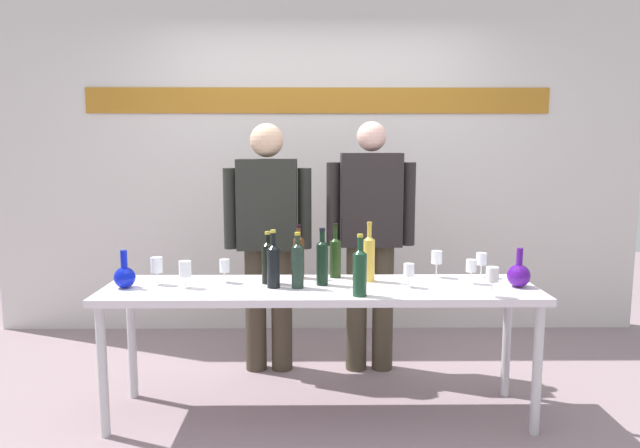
{
  "coord_description": "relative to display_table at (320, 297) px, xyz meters",
  "views": [
    {
      "loc": [
        -0.03,
        -3.06,
        1.5
      ],
      "look_at": [
        0.0,
        0.15,
        1.07
      ],
      "focal_mm": 32.07,
      "sensor_mm": 36.0,
      "label": 1
    }
  ],
  "objects": [
    {
      "name": "wine_bottle_3",
      "position": [
        -0.29,
        0.07,
        0.19
      ],
      "size": [
        0.07,
        0.07,
        0.29
      ],
      "color": "black",
      "rests_on": "display_table"
    },
    {
      "name": "wine_glass_right_4",
      "position": [
        0.95,
        0.21,
        0.17
      ],
      "size": [
        0.06,
        0.06,
        0.15
      ],
      "color": "white",
      "rests_on": "display_table"
    },
    {
      "name": "wine_glass_right_0",
      "position": [
        0.48,
        -0.03,
        0.15
      ],
      "size": [
        0.06,
        0.06,
        0.13
      ],
      "color": "white",
      "rests_on": "display_table"
    },
    {
      "name": "decanter_blue_left",
      "position": [
        -1.06,
        -0.03,
        0.13
      ],
      "size": [
        0.12,
        0.12,
        0.21
      ],
      "color": "#0A19C0",
      "rests_on": "display_table"
    },
    {
      "name": "decanter_blue_right",
      "position": [
        1.08,
        -0.03,
        0.13
      ],
      "size": [
        0.13,
        0.13,
        0.22
      ],
      "color": "#471182",
      "rests_on": "display_table"
    },
    {
      "name": "display_table",
      "position": [
        0.0,
        0.0,
        0.0
      ],
      "size": [
        2.37,
        0.58,
        0.74
      ],
      "color": "silver",
      "rests_on": "ground"
    },
    {
      "name": "wine_glass_left_1",
      "position": [
        -0.91,
        0.05,
        0.17
      ],
      "size": [
        0.07,
        0.07,
        0.15
      ],
      "color": "white",
      "rests_on": "display_table"
    },
    {
      "name": "presenter_right",
      "position": [
        0.34,
        0.67,
        0.27
      ],
      "size": [
        0.58,
        0.22,
        1.66
      ],
      "color": "#42392A",
      "rests_on": "ground"
    },
    {
      "name": "presenter_left",
      "position": [
        -0.34,
        0.67,
        0.26
      ],
      "size": [
        0.58,
        0.22,
        1.65
      ],
      "color": "#3D3427",
      "rests_on": "ground"
    },
    {
      "name": "wine_glass_left_2",
      "position": [
        -0.54,
        0.09,
        0.15
      ],
      "size": [
        0.06,
        0.06,
        0.13
      ],
      "color": "white",
      "rests_on": "display_table"
    },
    {
      "name": "wine_bottle_7",
      "position": [
        0.28,
        0.12,
        0.2
      ],
      "size": [
        0.07,
        0.07,
        0.34
      ],
      "color": "gold",
      "rests_on": "display_table"
    },
    {
      "name": "back_wall",
      "position": [
        0.0,
        1.6,
        0.82
      ],
      "size": [
        5.23,
        0.11,
        3.0
      ],
      "color": "silver",
      "rests_on": "ground"
    },
    {
      "name": "wine_glass_right_3",
      "position": [
        0.87,
        -0.23,
        0.18
      ],
      "size": [
        0.07,
        0.07,
        0.16
      ],
      "color": "white",
      "rests_on": "display_table"
    },
    {
      "name": "wine_bottle_2",
      "position": [
        0.09,
        0.22,
        0.19
      ],
      "size": [
        0.07,
        0.07,
        0.32
      ],
      "color": "#1E3514",
      "rests_on": "display_table"
    },
    {
      "name": "wine_bottle_6",
      "position": [
        0.2,
        -0.21,
        0.2
      ],
      "size": [
        0.07,
        0.07,
        0.32
      ],
      "color": "#153C25",
      "rests_on": "display_table"
    },
    {
      "name": "wine_bottle_1",
      "position": [
        -0.25,
        -0.03,
        0.19
      ],
      "size": [
        0.07,
        0.07,
        0.32
      ],
      "color": "black",
      "rests_on": "display_table"
    },
    {
      "name": "wine_bottle_4",
      "position": [
        -0.12,
        0.21,
        0.2
      ],
      "size": [
        0.06,
        0.06,
        0.31
      ],
      "color": "#562F16",
      "rests_on": "display_table"
    },
    {
      "name": "wine_bottle_5",
      "position": [
        -0.12,
        -0.03,
        0.2
      ],
      "size": [
        0.07,
        0.07,
        0.31
      ],
      "color": "#1D2F26",
      "rests_on": "display_table"
    },
    {
      "name": "ground_plane",
      "position": [
        0.0,
        0.0,
        -0.68
      ],
      "size": [
        10.0,
        10.0,
        0.0
      ],
      "primitive_type": "plane",
      "color": "gray"
    },
    {
      "name": "wine_bottle_0",
      "position": [
        0.01,
        0.03,
        0.2
      ],
      "size": [
        0.06,
        0.06,
        0.32
      ],
      "color": "black",
      "rests_on": "display_table"
    },
    {
      "name": "wine_glass_right_2",
      "position": [
        0.68,
        0.21,
        0.18
      ],
      "size": [
        0.06,
        0.06,
        0.16
      ],
      "color": "white",
      "rests_on": "display_table"
    },
    {
      "name": "wine_glass_left_0",
      "position": [
        -0.73,
        -0.03,
        0.16
      ],
      "size": [
        0.07,
        0.07,
        0.15
      ],
      "color": "white",
      "rests_on": "display_table"
    },
    {
      "name": "wine_glass_right_1",
      "position": [
        0.84,
        0.05,
        0.16
      ],
      "size": [
        0.06,
        0.06,
        0.14
      ],
      "color": "white",
      "rests_on": "display_table"
    }
  ]
}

